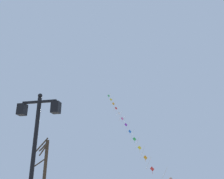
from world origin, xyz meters
The scene contains 3 objects.
twin_lantern_lamp_post centered at (-3.21, 7.08, 3.05)m, with size 1.57×0.28×4.37m.
kite_train centered at (-3.57, 29.61, 8.05)m, with size 8.95×16.86×15.17m.
bare_tree centered at (-7.97, 17.31, 2.49)m, with size 1.19×1.54×4.65m.
Camera 1 is at (1.02, -0.42, 1.42)m, focal length 39.12 mm.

